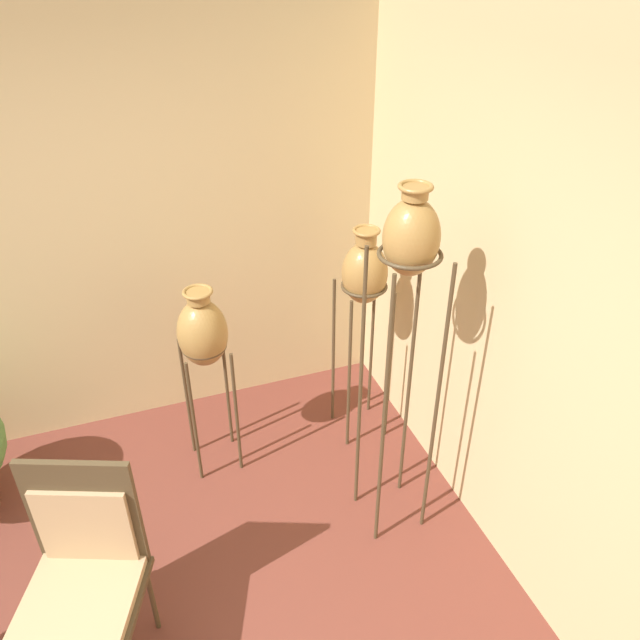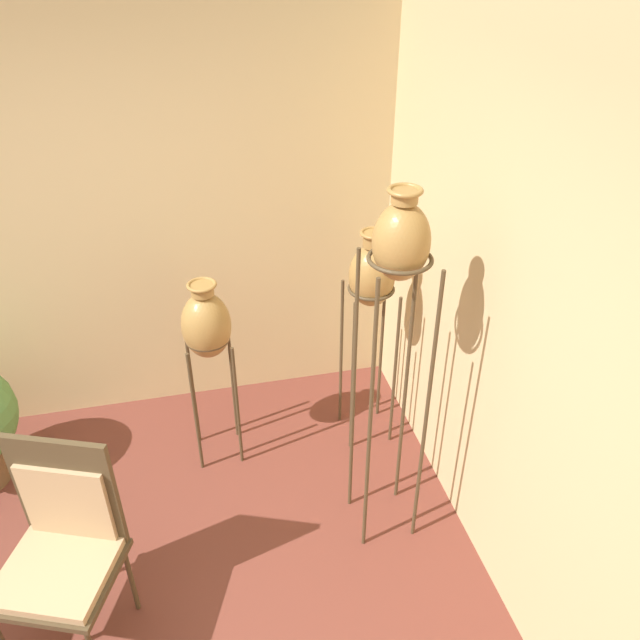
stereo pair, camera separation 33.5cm
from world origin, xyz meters
TOP-DOWN VIEW (x-y plane):
  - wall_back at (0.00, 2.14)m, footprint 8.21×0.06m
  - wall_right at (2.14, 0.00)m, footprint 0.06×8.21m
  - vase_stand_tall at (1.67, 0.72)m, footprint 0.31×0.31m
  - vase_stand_medium at (1.79, 1.45)m, footprint 0.29×0.29m
  - vase_stand_short at (0.83, 1.47)m, footprint 0.28×0.28m
  - chair at (0.09, 0.44)m, footprint 0.63×0.60m

SIDE VIEW (x-z plane):
  - chair at x=0.09m, z-range 0.06..1.14m
  - vase_stand_short at x=0.83m, z-range 0.33..1.56m
  - vase_stand_medium at x=1.79m, z-range 0.42..1.86m
  - wall_back at x=0.00m, z-range 0.00..2.70m
  - wall_right at x=2.14m, z-range 0.00..2.70m
  - vase_stand_tall at x=1.67m, z-range 0.66..2.63m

